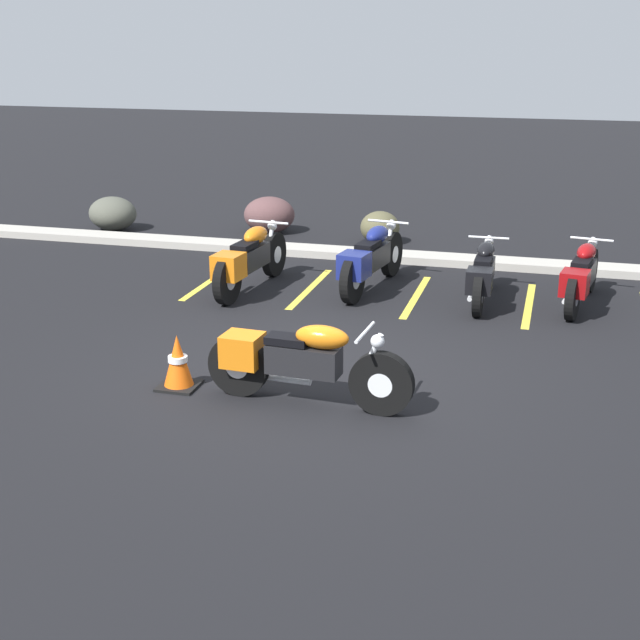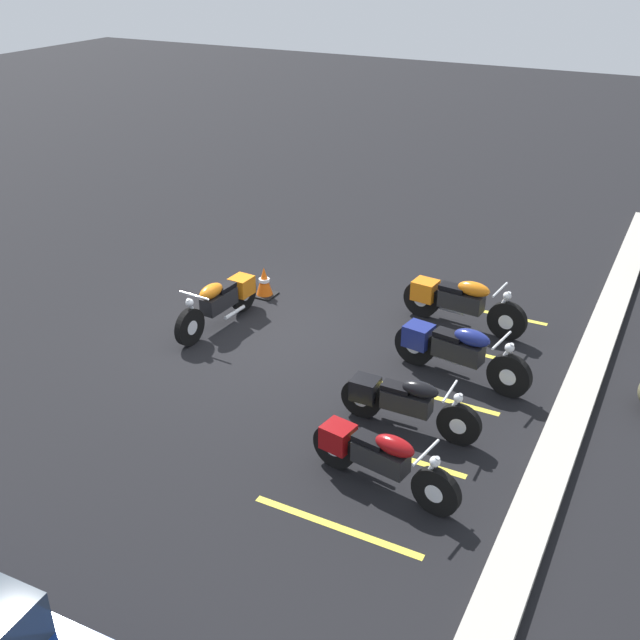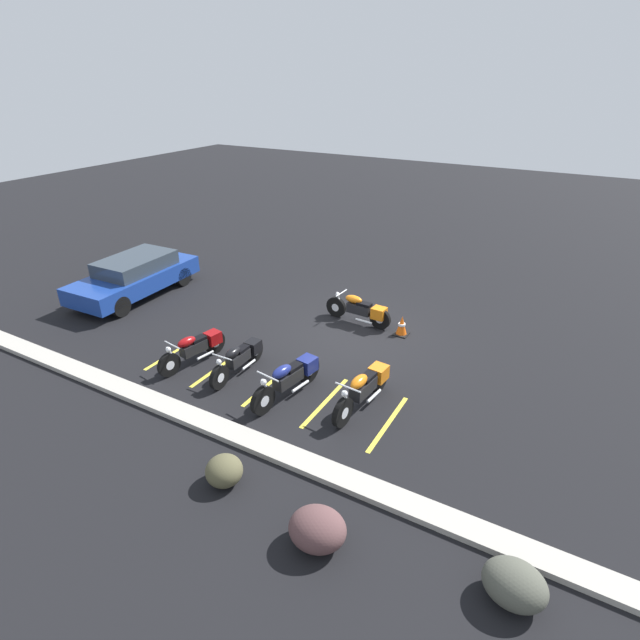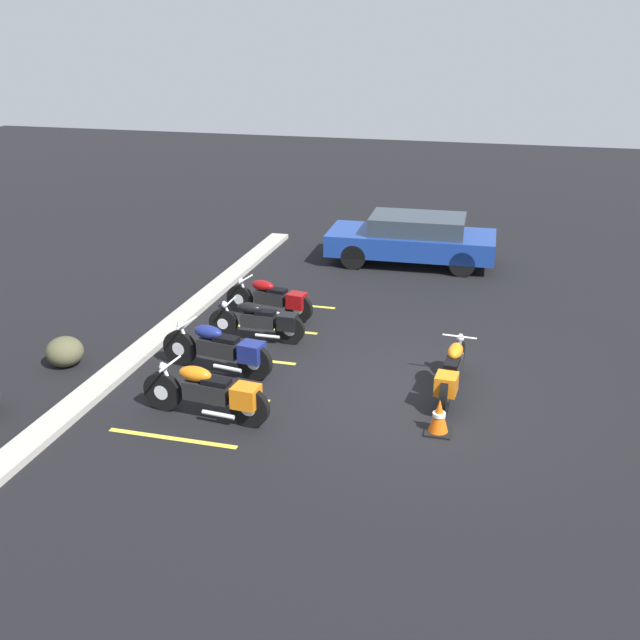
# 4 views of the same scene
# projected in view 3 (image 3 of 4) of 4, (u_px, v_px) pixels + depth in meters

# --- Properties ---
(ground) EXTENTS (60.00, 60.00, 0.00)m
(ground) POSITION_uv_depth(u_px,v_px,m) (351.00, 334.00, 14.11)
(ground) COLOR black
(motorcycle_orange_featured) EXTENTS (2.11, 0.59, 0.83)m
(motorcycle_orange_featured) POSITION_uv_depth(u_px,v_px,m) (361.00, 310.00, 14.52)
(motorcycle_orange_featured) COLOR black
(motorcycle_orange_featured) RESTS_ON ground
(parked_bike_0) EXTENTS (0.64, 2.21, 0.87)m
(parked_bike_0) POSITION_uv_depth(u_px,v_px,m) (365.00, 387.00, 10.93)
(parked_bike_0) COLOR black
(parked_bike_0) RESTS_ON ground
(parked_bike_1) EXTENTS (0.72, 2.21, 0.87)m
(parked_bike_1) POSITION_uv_depth(u_px,v_px,m) (290.00, 377.00, 11.28)
(parked_bike_1) COLOR black
(parked_bike_1) RESTS_ON ground
(parked_bike_2) EXTENTS (0.56, 1.98, 0.78)m
(parked_bike_2) POSITION_uv_depth(u_px,v_px,m) (240.00, 358.00, 12.15)
(parked_bike_2) COLOR black
(parked_bike_2) RESTS_ON ground
(parked_bike_3) EXTENTS (0.68, 2.03, 0.80)m
(parked_bike_3) POSITION_uv_depth(u_px,v_px,m) (196.00, 347.00, 12.57)
(parked_bike_3) COLOR black
(parked_bike_3) RESTS_ON ground
(car_blue) EXTENTS (1.95, 4.36, 1.29)m
(car_blue) POSITION_uv_depth(u_px,v_px,m) (135.00, 275.00, 16.31)
(car_blue) COLOR black
(car_blue) RESTS_ON ground
(concrete_curb) EXTENTS (18.00, 0.50, 0.12)m
(concrete_curb) POSITION_uv_depth(u_px,v_px,m) (238.00, 436.00, 10.09)
(concrete_curb) COLOR #A8A399
(concrete_curb) RESTS_ON ground
(landscape_rock_0) EXTENTS (1.06, 0.96, 0.65)m
(landscape_rock_0) POSITION_uv_depth(u_px,v_px,m) (317.00, 529.00, 7.71)
(landscape_rock_0) COLOR brown
(landscape_rock_0) RESTS_ON ground
(landscape_rock_1) EXTENTS (0.90, 0.90, 0.56)m
(landscape_rock_1) POSITION_uv_depth(u_px,v_px,m) (224.00, 471.00, 8.90)
(landscape_rock_1) COLOR brown
(landscape_rock_1) RESTS_ON ground
(landscape_rock_2) EXTENTS (0.96, 0.83, 0.62)m
(landscape_rock_2) POSITION_uv_depth(u_px,v_px,m) (515.00, 584.00, 6.90)
(landscape_rock_2) COLOR #4B4D42
(landscape_rock_2) RESTS_ON ground
(traffic_cone) EXTENTS (0.40, 0.40, 0.57)m
(traffic_cone) POSITION_uv_depth(u_px,v_px,m) (402.00, 326.00, 13.98)
(traffic_cone) COLOR black
(traffic_cone) RESTS_ON ground
(stall_line_0) EXTENTS (0.10, 2.10, 0.00)m
(stall_line_0) POSITION_uv_depth(u_px,v_px,m) (388.00, 423.00, 10.54)
(stall_line_0) COLOR gold
(stall_line_0) RESTS_ON ground
(stall_line_1) EXTENTS (0.10, 2.10, 0.00)m
(stall_line_1) POSITION_uv_depth(u_px,v_px,m) (325.00, 402.00, 11.21)
(stall_line_1) COLOR gold
(stall_line_1) RESTS_ON ground
(stall_line_2) EXTENTS (0.10, 2.10, 0.00)m
(stall_line_2) POSITION_uv_depth(u_px,v_px,m) (269.00, 383.00, 11.88)
(stall_line_2) COLOR gold
(stall_line_2) RESTS_ON ground
(stall_line_3) EXTENTS (0.10, 2.10, 0.00)m
(stall_line_3) POSITION_uv_depth(u_px,v_px,m) (220.00, 367.00, 12.56)
(stall_line_3) COLOR gold
(stall_line_3) RESTS_ON ground
(stall_line_4) EXTENTS (0.10, 2.10, 0.00)m
(stall_line_4) POSITION_uv_depth(u_px,v_px,m) (175.00, 352.00, 13.23)
(stall_line_4) COLOR gold
(stall_line_4) RESTS_ON ground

